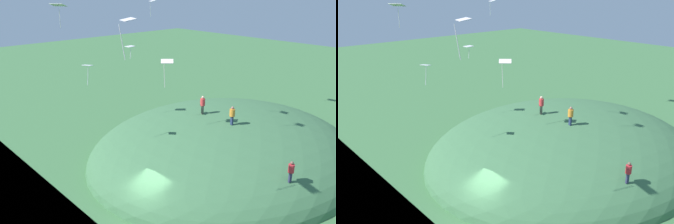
# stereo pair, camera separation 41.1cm
# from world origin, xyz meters

# --- Properties ---
(ground_plane) EXTENTS (160.00, 160.00, 0.00)m
(ground_plane) POSITION_xyz_m (0.00, 0.00, 0.00)
(ground_plane) COLOR #3B6C3D
(grass_hill) EXTENTS (26.59, 23.17, 7.87)m
(grass_hill) POSITION_xyz_m (11.27, 2.18, 0.00)
(grass_hill) COLOR #3B6A42
(grass_hill) RESTS_ON ground_plane
(person_walking_path) EXTENTS (0.50, 0.50, 1.71)m
(person_walking_path) POSITION_xyz_m (9.83, 3.87, 4.94)
(person_walking_path) COLOR #525345
(person_walking_path) RESTS_ON grass_hill
(person_with_child) EXTENTS (0.48, 0.48, 1.58)m
(person_with_child) POSITION_xyz_m (7.30, -6.61, 3.26)
(person_with_child) COLOR #2B2C4D
(person_with_child) RESTS_ON grass_hill
(person_on_hilltop) EXTENTS (0.56, 0.56, 1.63)m
(person_on_hilltop) POSITION_xyz_m (9.67, 0.38, 4.87)
(person_on_hilltop) COLOR #212E4F
(person_on_hilltop) RESTS_ON grass_hill
(kite_1) EXTENTS (1.31, 1.44, 1.98)m
(kite_1) POSITION_xyz_m (0.32, 11.18, 13.46)
(kite_1) COLOR silver
(kite_2) EXTENTS (0.80, 0.60, 1.02)m
(kite_2) POSITION_xyz_m (3.96, 6.67, 10.31)
(kite_2) COLOR white
(kite_4) EXTENTS (1.14, 1.13, 2.21)m
(kite_4) POSITION_xyz_m (5.03, 3.42, 9.35)
(kite_4) COLOR silver
(kite_5) EXTENTS (0.76, 0.87, 1.68)m
(kite_5) POSITION_xyz_m (12.17, 13.58, 13.33)
(kite_5) COLOR white
(kite_9) EXTENTS (0.77, 0.84, 1.62)m
(kite_9) POSITION_xyz_m (-0.52, 5.81, 9.47)
(kite_9) COLOR white
(kite_13) EXTENTS (0.83, 1.01, 2.06)m
(kite_13) POSITION_xyz_m (-2.80, -2.33, 13.33)
(kite_13) COLOR white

